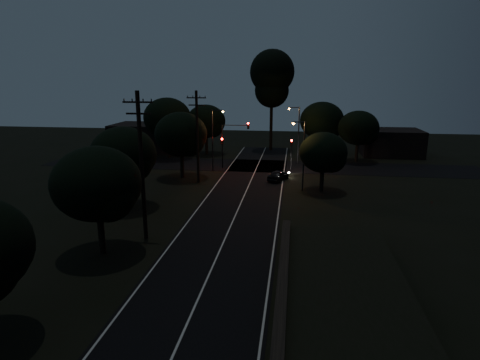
# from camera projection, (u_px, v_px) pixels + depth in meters

# --- Properties ---
(road_surface) EXTENTS (60.00, 70.00, 0.03)m
(road_surface) POSITION_uv_depth(u_px,v_px,m) (249.00, 186.00, 45.23)
(road_surface) COLOR black
(road_surface) RESTS_ON ground
(retaining_wall) EXTENTS (6.93, 26.00, 1.60)m
(retaining_wall) POSITION_uv_depth(u_px,v_px,m) (353.00, 349.00, 17.07)
(retaining_wall) COLOR black
(retaining_wall) RESTS_ON ground
(utility_pole_mid) EXTENTS (2.20, 0.30, 11.00)m
(utility_pole_mid) POSITION_uv_depth(u_px,v_px,m) (142.00, 164.00, 29.13)
(utility_pole_mid) COLOR black
(utility_pole_mid) RESTS_ON ground
(utility_pole_far) EXTENTS (2.20, 0.30, 10.50)m
(utility_pole_far) POSITION_uv_depth(u_px,v_px,m) (197.00, 136.00, 45.52)
(utility_pole_far) COLOR black
(utility_pole_far) RESTS_ON ground
(tree_left_b) EXTENTS (5.92, 5.92, 7.53)m
(tree_left_b) POSITION_uv_depth(u_px,v_px,m) (99.00, 186.00, 26.59)
(tree_left_b) COLOR black
(tree_left_b) RESTS_ON ground
(tree_left_c) EXTENTS (6.03, 6.03, 7.62)m
(tree_left_c) POSITION_uv_depth(u_px,v_px,m) (125.00, 156.00, 36.50)
(tree_left_c) COLOR black
(tree_left_c) RESTS_ON ground
(tree_left_d) EXTENTS (6.29, 6.29, 7.97)m
(tree_left_d) POSITION_uv_depth(u_px,v_px,m) (182.00, 136.00, 47.69)
(tree_left_d) COLOR black
(tree_left_d) RESTS_ON ground
(tree_far_nw) EXTENTS (6.17, 6.17, 7.81)m
(tree_far_nw) POSITION_uv_depth(u_px,v_px,m) (207.00, 122.00, 63.15)
(tree_far_nw) COLOR black
(tree_far_nw) RESTS_ON ground
(tree_far_w) EXTENTS (7.10, 7.10, 9.05)m
(tree_far_w) POSITION_uv_depth(u_px,v_px,m) (169.00, 119.00, 59.74)
(tree_far_w) COLOR black
(tree_far_w) RESTS_ON ground
(tree_far_ne) EXTENTS (6.64, 6.64, 8.39)m
(tree_far_ne) POSITION_uv_depth(u_px,v_px,m) (324.00, 122.00, 60.67)
(tree_far_ne) COLOR black
(tree_far_ne) RESTS_ON ground
(tree_far_e) EXTENTS (5.79, 5.79, 7.35)m
(tree_far_e) POSITION_uv_depth(u_px,v_px,m) (360.00, 129.00, 57.32)
(tree_far_e) COLOR black
(tree_far_e) RESTS_ON ground
(tree_right_a) EXTENTS (5.03, 5.03, 6.39)m
(tree_right_a) POSITION_uv_depth(u_px,v_px,m) (325.00, 154.00, 41.96)
(tree_right_a) COLOR black
(tree_right_a) RESTS_ON ground
(tall_pine) EXTENTS (7.21, 7.21, 16.39)m
(tall_pine) POSITION_uv_depth(u_px,v_px,m) (272.00, 78.00, 65.10)
(tall_pine) COLOR black
(tall_pine) RESTS_ON ground
(building_left) EXTENTS (10.00, 8.00, 4.40)m
(building_left) POSITION_uv_depth(u_px,v_px,m) (145.00, 137.00, 67.37)
(building_left) COLOR black
(building_left) RESTS_ON ground
(building_right) EXTENTS (9.00, 7.00, 4.00)m
(building_right) POSITION_uv_depth(u_px,v_px,m) (391.00, 142.00, 63.11)
(building_right) COLOR black
(building_right) RESTS_ON ground
(signal_left) EXTENTS (0.28, 0.35, 4.10)m
(signal_left) POSITION_uv_depth(u_px,v_px,m) (222.00, 147.00, 53.65)
(signal_left) COLOR black
(signal_left) RESTS_ON ground
(signal_right) EXTENTS (0.28, 0.35, 4.10)m
(signal_right) POSITION_uv_depth(u_px,v_px,m) (291.00, 149.00, 52.44)
(signal_right) COLOR black
(signal_right) RESTS_ON ground
(signal_mast) EXTENTS (3.70, 0.35, 6.25)m
(signal_mast) POSITION_uv_depth(u_px,v_px,m) (235.00, 136.00, 53.06)
(signal_mast) COLOR black
(signal_mast) RESTS_ON ground
(streetlight_a) EXTENTS (1.66, 0.26, 8.00)m
(streetlight_a) POSITION_uv_depth(u_px,v_px,m) (214.00, 136.00, 51.39)
(streetlight_a) COLOR black
(streetlight_a) RESTS_ON ground
(streetlight_b) EXTENTS (1.66, 0.26, 8.00)m
(streetlight_b) POSITION_uv_depth(u_px,v_px,m) (297.00, 131.00, 55.75)
(streetlight_b) COLOR black
(streetlight_b) RESTS_ON ground
(streetlight_c) EXTENTS (1.46, 0.26, 7.50)m
(streetlight_c) POSITION_uv_depth(u_px,v_px,m) (302.00, 151.00, 42.32)
(streetlight_c) COLOR black
(streetlight_c) RESTS_ON ground
(car) EXTENTS (2.77, 4.01, 1.27)m
(car) POSITION_uv_depth(u_px,v_px,m) (278.00, 175.00, 47.56)
(car) COLOR black
(car) RESTS_ON ground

